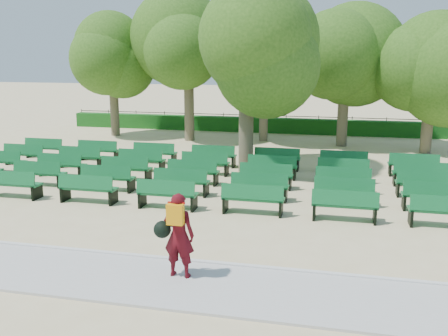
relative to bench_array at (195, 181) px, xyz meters
name	(u,v)px	position (x,y,z in m)	size (l,w,h in m)	color
ground	(215,191)	(1.01, -0.84, -0.10)	(120.00, 120.00, 0.00)	#D0BC89
paving	(134,279)	(1.01, -8.24, -0.07)	(30.00, 2.20, 0.06)	#B7B6B2
curb	(153,258)	(1.01, -7.09, -0.05)	(30.00, 0.12, 0.10)	silver
hedge	(269,125)	(1.01, 13.16, 0.35)	(26.00, 0.70, 0.90)	#165517
fence	(270,131)	(1.01, 13.56, -0.10)	(26.00, 0.10, 1.02)	black
tree_line	(259,143)	(1.01, 9.16, -0.10)	(21.80, 6.80, 7.04)	#36611A
bench_array	(195,181)	(0.00, 0.00, 0.00)	(1.92, 0.68, 1.20)	#11622E
tree_among	(247,60)	(1.50, 2.46, 4.45)	(4.68, 4.68, 6.69)	brown
person	(177,234)	(1.92, -7.91, 0.93)	(0.89, 0.54, 1.87)	#4A0A11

